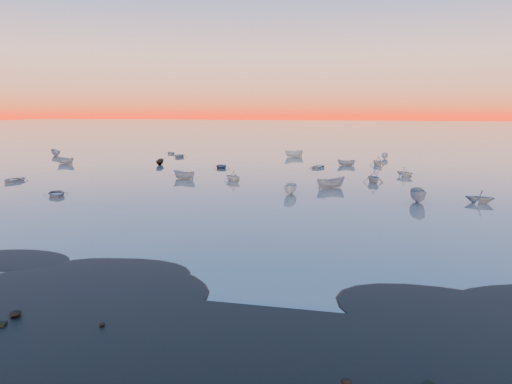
% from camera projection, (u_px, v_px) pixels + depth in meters
% --- Properties ---
extents(ground, '(600.00, 600.00, 0.00)m').
position_uv_depth(ground, '(331.00, 149.00, 126.27)').
color(ground, slate).
rests_on(ground, ground).
extents(mud_lobes, '(140.00, 6.00, 0.07)m').
position_uv_depth(mud_lobes, '(185.00, 286.00, 29.35)').
color(mud_lobes, black).
rests_on(mud_lobes, ground).
extents(moored_fleet, '(124.00, 58.00, 1.20)m').
position_uv_depth(moored_fleet, '(307.00, 172.00, 81.17)').
color(moored_fleet, silver).
rests_on(moored_fleet, ground).
extents(boat_near_left, '(4.10, 3.71, 0.98)m').
position_uv_depth(boat_near_left, '(56.00, 196.00, 59.27)').
color(boat_near_left, gray).
rests_on(boat_near_left, ground).
extents(boat_near_center, '(3.58, 4.35, 1.40)m').
position_uv_depth(boat_near_center, '(331.00, 188.00, 65.31)').
color(boat_near_center, gray).
rests_on(boat_near_center, ground).
extents(boat_near_right, '(3.88, 2.61, 1.25)m').
position_uv_depth(boat_near_right, '(373.00, 182.00, 70.06)').
color(boat_near_right, gray).
rests_on(boat_near_right, ground).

